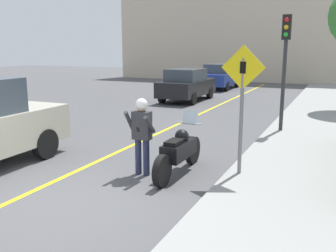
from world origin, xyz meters
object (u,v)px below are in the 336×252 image
object	(u,v)px
motorcycle	(179,151)
traffic_light	(285,51)
parked_car_black	(187,85)
parked_car_blue	(220,76)
person_biker	(142,129)
crossing_sign	(242,98)

from	to	relation	value
motorcycle	traffic_light	distance (m)	5.67
parked_car_black	parked_car_blue	bearing A→B (deg)	91.08
parked_car_black	parked_car_blue	distance (m)	6.31
motorcycle	traffic_light	world-z (taller)	traffic_light
person_biker	parked_car_black	distance (m)	11.83
person_biker	crossing_sign	bearing A→B (deg)	19.09
motorcycle	person_biker	size ratio (longest dim) A/B	1.39
person_biker	parked_car_blue	size ratio (longest dim) A/B	0.41
motorcycle	parked_car_blue	xyz separation A→B (m)	(-4.34, 17.21, 0.34)
traffic_light	parked_car_black	world-z (taller)	traffic_light
crossing_sign	parked_car_blue	size ratio (longest dim) A/B	0.64
person_biker	parked_car_blue	distance (m)	17.97
parked_car_blue	traffic_light	bearing A→B (deg)	-64.56
parked_car_black	parked_car_blue	world-z (taller)	same
traffic_light	parked_car_blue	distance (m)	13.58
crossing_sign	parked_car_blue	xyz separation A→B (m)	(-5.62, 16.91, -0.88)
traffic_light	parked_car_black	distance (m)	8.34
crossing_sign	parked_car_black	bearing A→B (deg)	117.41
parked_car_blue	crossing_sign	bearing A→B (deg)	-71.62
crossing_sign	traffic_light	size ratio (longest dim) A/B	0.74
motorcycle	crossing_sign	bearing A→B (deg)	13.01
parked_car_blue	motorcycle	bearing A→B (deg)	-75.86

